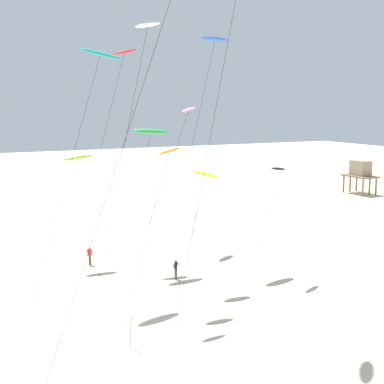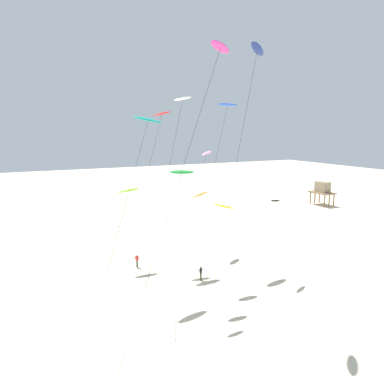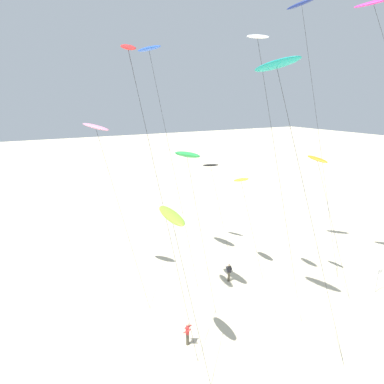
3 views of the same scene
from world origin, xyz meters
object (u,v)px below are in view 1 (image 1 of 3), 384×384
object	(u,v)px
kite_lime	(78,158)
kite_flyer_nearest	(176,269)
kite_white	(147,30)
stilt_house	(360,171)
kite_teal	(100,55)
marker_flag	(131,324)
kite_pink	(189,111)
kite_green	(151,132)
kite_blue	(215,41)
kite_yellow	(206,175)
kite_black	(278,170)
kite_red	(124,55)
kite_orange	(168,156)
kite_flyer_middle	(90,255)

from	to	relation	value
kite_lime	kite_flyer_nearest	size ratio (longest dim) A/B	5.93
kite_white	stilt_house	bearing A→B (deg)	118.59
kite_white	kite_lime	xyz separation A→B (m)	(-8.37, -3.37, -10.07)
kite_teal	marker_flag	xyz separation A→B (m)	(11.12, -1.91, -16.26)
kite_pink	marker_flag	bearing A→B (deg)	-34.25
kite_lime	marker_flag	size ratio (longest dim) A/B	4.72
kite_green	kite_pink	size ratio (longest dim) A/B	0.88
kite_blue	kite_yellow	distance (m)	13.59
kite_yellow	kite_flyer_nearest	size ratio (longest dim) A/B	5.58
kite_yellow	marker_flag	world-z (taller)	kite_yellow
kite_teal	marker_flag	world-z (taller)	kite_teal
kite_teal	kite_black	world-z (taller)	kite_teal
kite_green	kite_flyer_nearest	bearing A→B (deg)	4.03
kite_yellow	kite_red	bearing A→B (deg)	-166.05
kite_black	kite_orange	size ratio (longest dim) A/B	0.81
kite_blue	kite_red	distance (m)	8.29
kite_blue	kite_flyer_middle	bearing A→B (deg)	-102.43
kite_teal	kite_yellow	world-z (taller)	kite_teal
kite_lime	kite_pink	xyz separation A→B (m)	(-1.20, 11.48, 4.08)
kite_blue	kite_lime	size ratio (longest dim) A/B	2.03
kite_pink	kite_flyer_nearest	xyz separation A→B (m)	(9.44, -5.79, -12.69)
kite_orange	kite_blue	bearing A→B (deg)	138.91
kite_flyer_nearest	stilt_house	distance (m)	50.95
kite_teal	kite_red	size ratio (longest dim) A/B	0.96
kite_black	kite_pink	world-z (taller)	kite_pink
kite_yellow	kite_red	distance (m)	14.88
kite_green	kite_black	world-z (taller)	kite_green
kite_white	kite_flyer_middle	size ratio (longest dim) A/B	12.18
kite_flyer_nearest	stilt_house	bearing A→B (deg)	119.72
kite_green	kite_flyer_middle	world-z (taller)	kite_green
kite_yellow	kite_black	bearing A→B (deg)	83.77
kite_black	kite_pink	bearing A→B (deg)	-170.35
kite_blue	kite_flyer_middle	size ratio (longest dim) A/B	12.04
kite_orange	kite_flyer_middle	distance (m)	16.60
kite_flyer_middle	kite_orange	bearing A→B (deg)	8.24
kite_black	kite_flyer_nearest	size ratio (longest dim) A/B	5.56
kite_blue	kite_yellow	xyz separation A→B (m)	(6.71, -4.38, -10.98)
kite_lime	marker_flag	bearing A→B (deg)	-5.61
kite_flyer_middle	kite_green	bearing A→B (deg)	61.85
kite_pink	kite_orange	bearing A→B (deg)	-30.32
kite_black	kite_orange	distance (m)	11.84
kite_white	kite_flyer_middle	world-z (taller)	kite_white
kite_orange	kite_flyer_nearest	size ratio (longest dim) A/B	6.86
stilt_house	marker_flag	world-z (taller)	stilt_house
kite_white	kite_lime	bearing A→B (deg)	-158.04
kite_flyer_nearest	kite_black	bearing A→B (deg)	70.08
kite_green	kite_yellow	size ratio (longest dim) A/B	1.32
kite_black	kite_red	world-z (taller)	kite_red
kite_blue	kite_black	xyz separation A→B (m)	(7.39, 1.89, -10.84)
kite_yellow	marker_flag	xyz separation A→B (m)	(7.89, -9.11, -7.27)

